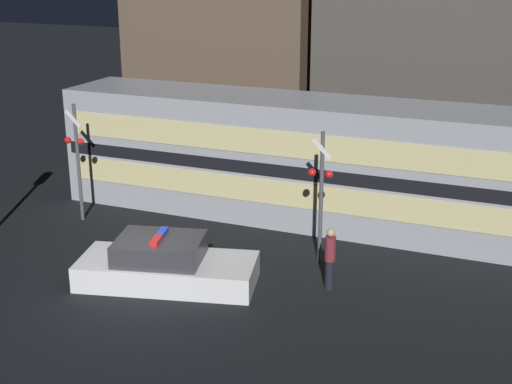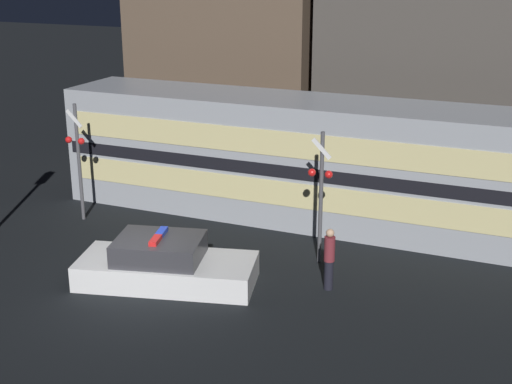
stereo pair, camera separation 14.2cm
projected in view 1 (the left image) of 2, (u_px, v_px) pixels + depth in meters
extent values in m
plane|color=black|center=(135.00, 299.00, 18.05)|extent=(120.00, 120.00, 0.00)
cube|color=#999EA5|center=(329.00, 163.00, 22.67)|extent=(18.05, 2.90, 3.95)
cube|color=black|center=(315.00, 175.00, 21.39)|extent=(17.69, 0.03, 0.39)
cube|color=beige|center=(315.00, 198.00, 21.62)|extent=(17.15, 0.02, 0.79)
cube|color=beige|center=(316.00, 148.00, 21.11)|extent=(17.15, 0.02, 0.79)
cube|color=silver|center=(168.00, 271.00, 18.79)|extent=(4.97, 2.99, 0.68)
cube|color=#333338|center=(160.00, 249.00, 18.61)|extent=(2.57, 2.18, 0.58)
cube|color=red|center=(156.00, 241.00, 18.23)|extent=(0.33, 0.61, 0.12)
cube|color=blue|center=(162.00, 232.00, 18.77)|extent=(0.33, 0.61, 0.12)
cylinder|color=black|center=(329.00, 275.00, 18.46)|extent=(0.24, 0.24, 0.80)
cylinder|color=maroon|center=(330.00, 249.00, 18.23)|extent=(0.28, 0.28, 0.66)
sphere|color=tan|center=(331.00, 233.00, 18.09)|extent=(0.22, 0.22, 0.22)
cylinder|color=#4C4C51|center=(321.00, 198.00, 19.65)|extent=(0.11, 0.11, 3.78)
sphere|color=red|center=(312.00, 172.00, 19.40)|extent=(0.22, 0.22, 0.22)
sphere|color=red|center=(329.00, 174.00, 19.22)|extent=(0.22, 0.22, 0.22)
cube|color=white|center=(322.00, 149.00, 19.13)|extent=(0.58, 0.03, 0.58)
cylinder|color=#4C4C51|center=(78.00, 163.00, 22.82)|extent=(0.11, 0.11, 3.85)
sphere|color=red|center=(68.00, 140.00, 22.56)|extent=(0.22, 0.22, 0.22)
sphere|color=red|center=(80.00, 142.00, 22.38)|extent=(0.22, 0.22, 0.22)
cube|color=white|center=(73.00, 119.00, 22.29)|extent=(0.58, 0.03, 0.58)
cube|color=brown|center=(240.00, 59.00, 32.29)|extent=(8.14, 6.94, 7.52)
cube|color=#47423D|center=(427.00, 34.00, 27.31)|extent=(7.69, 5.03, 10.74)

